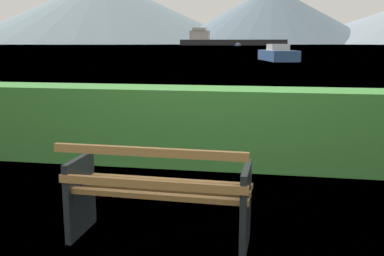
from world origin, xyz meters
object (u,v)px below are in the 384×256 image
Objects in this scene: fishing_boat_near at (238,45)px; cargo_ship_large at (225,40)px; park_bench at (158,194)px; sailboat_mid at (278,54)px.

cargo_ship_large is at bearing 102.10° from fishing_boat_near.
park_bench is 295.24m from cargo_ship_large.
fishing_boat_near is at bearing -77.90° from cargo_ship_large.
sailboat_mid is (30.88, -255.00, -2.62)m from cargo_ship_large.
cargo_ship_large reaches higher than sailboat_mid.
park_bench is at bearing -84.29° from cargo_ship_large.
cargo_ship_large is at bearing 96.90° from sailboat_mid.
park_bench is 0.02× the size of cargo_ship_large.
fishing_boat_near reaches higher than sailboat_mid.
fishing_boat_near is at bearing 95.27° from sailboat_mid.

